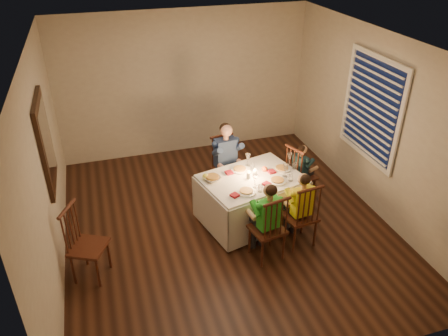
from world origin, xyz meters
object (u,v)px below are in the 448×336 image
object	(u,v)px
chair_near_left	(266,255)
child_green	(266,255)
chair_extra	(94,275)
child_teal	(298,200)
adult	(226,193)
serving_bowl	(212,179)
chair_near_right	(297,242)
child_yellow	(297,242)
chair_adult	(226,193)
chair_end	(298,200)
dining_table	(251,190)

from	to	relation	value
chair_near_left	child_green	world-z (taller)	child_green
chair_extra	child_teal	xyz separation A→B (m)	(3.16, 0.76, 0.00)
adult	serving_bowl	bearing A→B (deg)	-129.79
chair_near_right	child_yellow	bearing A→B (deg)	180.00
chair_near_right	child_teal	xyz separation A→B (m)	(0.46, 0.93, 0.00)
chair_adult	chair_end	world-z (taller)	same
chair_near_right	child_yellow	world-z (taller)	child_yellow
serving_bowl	child_green	bearing A→B (deg)	-62.65
chair_extra	child_green	size ratio (longest dim) A/B	0.91
dining_table	serving_bowl	distance (m)	0.60
child_teal	child_yellow	bearing A→B (deg)	133.99
child_yellow	chair_extra	bearing A→B (deg)	-10.24
chair_adult	child_teal	size ratio (longest dim) A/B	1.00
child_green	child_teal	bearing A→B (deg)	-143.76
dining_table	child_yellow	xyz separation A→B (m)	(0.44, -0.69, -0.51)
chair_adult	child_yellow	xyz separation A→B (m)	(0.57, -1.45, 0.00)
chair_adult	chair_end	distance (m)	1.15
chair_adult	adult	size ratio (longest dim) A/B	0.80
child_green	child_teal	distance (m)	1.44
child_green	child_yellow	world-z (taller)	child_green
child_yellow	serving_bowl	bearing A→B (deg)	-44.94
chair_extra	adult	distance (m)	2.49
dining_table	child_yellow	distance (m)	0.96
chair_adult	serving_bowl	distance (m)	1.09
chair_extra	serving_bowl	world-z (taller)	serving_bowl
child_teal	serving_bowl	world-z (taller)	serving_bowl
chair_extra	child_teal	world-z (taller)	chair_extra
chair_adult	chair_extra	xyz separation A→B (m)	(-2.14, -1.28, 0.00)
adult	child_green	size ratio (longest dim) A/B	1.10
chair_adult	adult	distance (m)	0.00
child_yellow	dining_table	bearing A→B (deg)	-64.18
adult	child_yellow	bearing A→B (deg)	-76.87
adult	child_yellow	size ratio (longest dim) A/B	1.12
chair_adult	chair_near_left	bearing A→B (deg)	-96.39
chair_extra	child_teal	distance (m)	3.25
chair_near_left	chair_end	bearing A→B (deg)	-143.76
chair_near_right	adult	bearing A→B (deg)	-75.26
chair_end	child_green	bearing A→B (deg)	117.53
child_yellow	child_teal	bearing A→B (deg)	-122.91
chair_near_right	child_teal	bearing A→B (deg)	-122.91
chair_near_left	chair_near_right	distance (m)	0.53
chair_end	child_yellow	distance (m)	1.03
chair_adult	chair_extra	size ratio (longest dim) A/B	0.97
chair_near_right	adult	world-z (taller)	adult
adult	child_teal	bearing A→B (deg)	-35.36
dining_table	chair_extra	distance (m)	2.39
dining_table	chair_near_right	xyz separation A→B (m)	(0.44, -0.69, -0.51)
chair_adult	adult	xyz separation A→B (m)	(-0.00, 0.00, 0.00)
chair_near_right	serving_bowl	world-z (taller)	serving_bowl
chair_extra	chair_end	bearing A→B (deg)	-49.91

